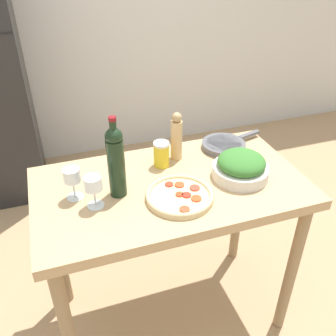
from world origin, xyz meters
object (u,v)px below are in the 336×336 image
Objects in this scene: pepper_mill at (176,137)px; salad_bowl at (241,167)px; wine_glass_far at (72,177)px; salt_canister at (161,154)px; wine_bottle at (116,160)px; wine_glass_near at (93,185)px; homemade_pizza at (180,196)px; cast_iron_skillet at (224,145)px.

salad_bowl is (0.22, -0.24, -0.06)m from pepper_mill.
wine_glass_far is 1.14× the size of salt_canister.
wine_bottle is 2.55× the size of wine_glass_near.
salt_canister is at bearing 88.75° from homemade_pizza.
pepper_mill is at bearing 131.64° from salad_bowl.
cast_iron_skillet is at bearing 20.20° from wine_glass_near.
cast_iron_skillet is at bearing 41.89° from homemade_pizza.
wine_bottle is at bearing 26.79° from wine_glass_near.
salt_canister is at bearing -171.49° from cast_iron_skillet.
homemade_pizza is (-0.31, -0.06, -0.04)m from salad_bowl.
wine_glass_near is at bearing -149.47° from salt_canister.
cast_iron_skillet is at bearing 12.67° from wine_glass_far.
homemade_pizza is (0.34, -0.06, -0.09)m from wine_glass_near.
homemade_pizza is (-0.09, -0.31, -0.10)m from pepper_mill.
pepper_mill is (0.51, 0.16, 0.01)m from wine_glass_far.
homemade_pizza is at bearing -19.75° from wine_glass_far.
cast_iron_skillet is (0.35, 0.05, -0.04)m from salt_canister.
wine_glass_far is 0.53m from pepper_mill.
wine_bottle is 0.30m from salt_canister.
wine_glass_far reaches higher than homemade_pizza.
wine_glass_near is 0.40m from salt_canister.
wine_glass_far is at bearing 130.41° from wine_glass_near.
pepper_mill is 0.96× the size of salad_bowl.
salad_bowl is at bearing 11.43° from homemade_pizza.
pepper_mill is at bearing 17.50° from wine_glass_far.
wine_bottle is 0.38m from pepper_mill.
wine_bottle reaches higher than cast_iron_skillet.
wine_glass_far is 0.73m from salad_bowl.
wine_bottle reaches higher than pepper_mill.
pepper_mill is 1.97× the size of salt_canister.
wine_bottle is at bearing 153.30° from homemade_pizza.
wine_glass_far is at bearing -162.50° from pepper_mill.
wine_glass_near reaches higher than cast_iron_skillet.
homemade_pizza is 0.82× the size of cast_iron_skillet.
wine_bottle reaches higher than wine_glass_near.
wine_glass_far is at bearing 160.25° from homemade_pizza.
pepper_mill is (0.33, 0.19, -0.05)m from wine_bottle.
wine_glass_near is 1.00× the size of wine_glass_far.
pepper_mill is at bearing 23.97° from salt_canister.
wine_glass_far is 0.79m from cast_iron_skillet.
homemade_pizza is (0.41, -0.15, -0.09)m from wine_glass_far.
salt_canister is (-0.09, -0.04, -0.05)m from pepper_mill.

